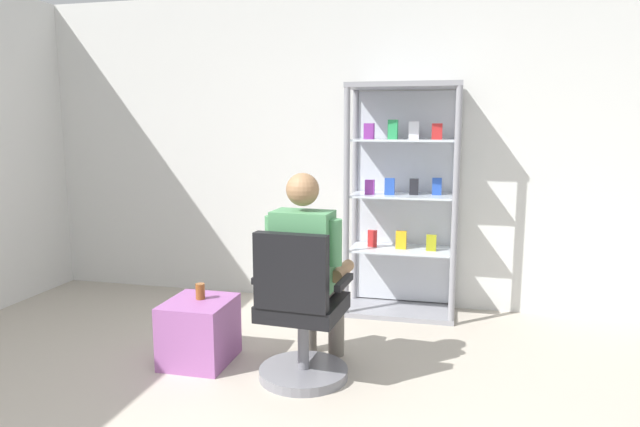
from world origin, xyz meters
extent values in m
cube|color=silver|center=(0.00, 3.00, 1.35)|extent=(6.00, 0.10, 2.70)
cylinder|color=gray|center=(-0.02, 2.50, 0.95)|extent=(0.05, 0.05, 1.90)
cylinder|color=gray|center=(0.82, 2.50, 0.95)|extent=(0.05, 0.05, 1.90)
cylinder|color=gray|center=(-0.02, 2.90, 0.95)|extent=(0.05, 0.05, 1.90)
cylinder|color=gray|center=(0.82, 2.90, 0.95)|extent=(0.05, 0.05, 1.90)
cube|color=gray|center=(0.40, 2.70, 1.88)|extent=(0.90, 0.45, 0.04)
cube|color=gray|center=(0.40, 2.70, 0.02)|extent=(0.90, 0.45, 0.04)
cube|color=silver|center=(0.40, 2.92, 0.95)|extent=(0.84, 0.02, 1.80)
cube|color=silver|center=(0.40, 2.70, 0.55)|extent=(0.82, 0.39, 0.02)
cube|color=red|center=(0.16, 2.71, 0.63)|extent=(0.08, 0.04, 0.14)
cube|color=gold|center=(0.40, 2.69, 0.63)|extent=(0.09, 0.05, 0.15)
cube|color=#999919|center=(0.65, 2.67, 0.62)|extent=(0.08, 0.04, 0.13)
cube|color=silver|center=(0.40, 2.70, 1.00)|extent=(0.82, 0.39, 0.02)
cube|color=purple|center=(0.14, 2.65, 1.07)|extent=(0.08, 0.04, 0.12)
cube|color=#264CB2|center=(0.30, 2.66, 1.08)|extent=(0.08, 0.04, 0.14)
cube|color=black|center=(0.49, 2.71, 1.07)|extent=(0.08, 0.05, 0.13)
cube|color=#264CB2|center=(0.68, 2.74, 1.08)|extent=(0.08, 0.04, 0.14)
cube|color=silver|center=(0.40, 2.70, 1.45)|extent=(0.82, 0.39, 0.02)
cube|color=purple|center=(0.12, 2.70, 1.52)|extent=(0.09, 0.05, 0.13)
cube|color=#268C4C|center=(0.32, 2.67, 1.54)|extent=(0.08, 0.05, 0.16)
cube|color=silver|center=(0.48, 2.73, 1.53)|extent=(0.08, 0.05, 0.14)
cube|color=red|center=(0.66, 2.69, 1.52)|extent=(0.08, 0.05, 0.13)
cylinder|color=slate|center=(-0.07, 1.33, 0.03)|extent=(0.56, 0.56, 0.06)
cylinder|color=slate|center=(-0.07, 1.33, 0.24)|extent=(0.07, 0.07, 0.41)
cube|color=black|center=(-0.07, 1.33, 0.46)|extent=(0.51, 0.51, 0.10)
cube|color=black|center=(-0.09, 1.12, 0.73)|extent=(0.44, 0.11, 0.45)
cube|color=black|center=(0.19, 1.31, 0.64)|extent=(0.06, 0.30, 0.04)
cube|color=black|center=(-0.33, 1.35, 0.64)|extent=(0.06, 0.30, 0.04)
cylinder|color=slate|center=(0.04, 1.52, 0.56)|extent=(0.17, 0.41, 0.14)
cylinder|color=slate|center=(0.06, 1.72, 0.28)|extent=(0.11, 0.11, 0.56)
cylinder|color=slate|center=(-0.16, 1.54, 0.56)|extent=(0.17, 0.41, 0.14)
cylinder|color=slate|center=(-0.14, 1.74, 0.28)|extent=(0.11, 0.11, 0.56)
cube|color=#4C8C59|center=(-0.07, 1.33, 0.81)|extent=(0.38, 0.25, 0.50)
sphere|color=#99704C|center=(-0.07, 1.33, 1.19)|extent=(0.20, 0.20, 0.20)
cylinder|color=#4C8C59|center=(0.13, 1.32, 0.88)|extent=(0.09, 0.09, 0.28)
cylinder|color=#99704C|center=(0.14, 1.50, 0.66)|extent=(0.10, 0.31, 0.08)
cylinder|color=#4C8C59|center=(-0.27, 1.35, 0.88)|extent=(0.09, 0.09, 0.28)
cylinder|color=#99704C|center=(-0.26, 1.53, 0.66)|extent=(0.10, 0.31, 0.08)
cube|color=#9E599E|center=(-0.81, 1.40, 0.21)|extent=(0.41, 0.47, 0.42)
cylinder|color=brown|center=(-0.81, 1.44, 0.48)|extent=(0.06, 0.06, 0.11)
camera|label=1|loc=(0.80, -1.89, 1.57)|focal=31.57mm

